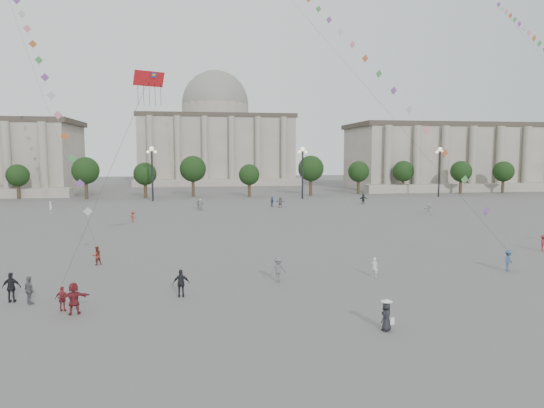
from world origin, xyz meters
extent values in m
plane|color=#53514E|center=(0.00, 0.00, 0.00)|extent=(360.00, 360.00, 0.00)
cube|color=gray|center=(75.00, 95.00, 8.00)|extent=(80.00, 22.00, 16.00)
cube|color=#433A31|center=(75.00, 95.00, 16.60)|extent=(81.60, 22.44, 1.20)
cube|color=gray|center=(75.00, 82.00, 1.00)|extent=(84.00, 4.00, 2.00)
cube|color=gray|center=(0.00, 130.00, 10.00)|extent=(46.00, 30.00, 20.00)
cube|color=#433A31|center=(0.00, 130.00, 20.60)|extent=(46.92, 30.60, 1.20)
cube|color=gray|center=(0.00, 113.00, 1.00)|extent=(48.30, 4.00, 2.00)
cylinder|color=gray|center=(0.00, 130.00, 22.50)|extent=(21.00, 21.00, 5.00)
sphere|color=gray|center=(0.00, 130.00, 25.00)|extent=(21.00, 21.00, 21.00)
cylinder|color=#36291B|center=(-42.00, 78.00, 1.76)|extent=(0.70, 0.70, 3.52)
sphere|color=black|center=(-42.00, 78.00, 5.44)|extent=(5.12, 5.12, 5.12)
cylinder|color=#36291B|center=(-30.00, 78.00, 1.76)|extent=(0.70, 0.70, 3.52)
sphere|color=black|center=(-30.00, 78.00, 5.44)|extent=(5.12, 5.12, 5.12)
cylinder|color=#36291B|center=(-18.00, 78.00, 1.76)|extent=(0.70, 0.70, 3.52)
sphere|color=black|center=(-18.00, 78.00, 5.44)|extent=(5.12, 5.12, 5.12)
cylinder|color=#36291B|center=(-6.00, 78.00, 1.76)|extent=(0.70, 0.70, 3.52)
sphere|color=black|center=(-6.00, 78.00, 5.44)|extent=(5.12, 5.12, 5.12)
cylinder|color=#36291B|center=(6.00, 78.00, 1.76)|extent=(0.70, 0.70, 3.52)
sphere|color=black|center=(6.00, 78.00, 5.44)|extent=(5.12, 5.12, 5.12)
cylinder|color=#36291B|center=(18.00, 78.00, 1.76)|extent=(0.70, 0.70, 3.52)
sphere|color=black|center=(18.00, 78.00, 5.44)|extent=(5.12, 5.12, 5.12)
cylinder|color=#36291B|center=(30.00, 78.00, 1.76)|extent=(0.70, 0.70, 3.52)
sphere|color=black|center=(30.00, 78.00, 5.44)|extent=(5.12, 5.12, 5.12)
cylinder|color=#36291B|center=(42.00, 78.00, 1.76)|extent=(0.70, 0.70, 3.52)
sphere|color=black|center=(42.00, 78.00, 5.44)|extent=(5.12, 5.12, 5.12)
cylinder|color=#36291B|center=(54.00, 78.00, 1.76)|extent=(0.70, 0.70, 3.52)
sphere|color=black|center=(54.00, 78.00, 5.44)|extent=(5.12, 5.12, 5.12)
cylinder|color=#36291B|center=(66.00, 78.00, 1.76)|extent=(0.70, 0.70, 3.52)
sphere|color=black|center=(66.00, 78.00, 5.44)|extent=(5.12, 5.12, 5.12)
cylinder|color=#262628|center=(-15.00, 70.00, 5.00)|extent=(0.36, 0.36, 10.00)
sphere|color=#FFE5B2|center=(-15.00, 70.00, 10.20)|extent=(0.90, 0.90, 0.90)
sphere|color=#FFE5B2|center=(-15.70, 70.00, 9.60)|extent=(0.60, 0.60, 0.60)
sphere|color=#FFE5B2|center=(-14.30, 70.00, 9.60)|extent=(0.60, 0.60, 0.60)
cylinder|color=#262628|center=(15.00, 70.00, 5.00)|extent=(0.36, 0.36, 10.00)
sphere|color=#FFE5B2|center=(15.00, 70.00, 10.20)|extent=(0.90, 0.90, 0.90)
sphere|color=#FFE5B2|center=(14.30, 70.00, 9.60)|extent=(0.60, 0.60, 0.60)
sphere|color=#FFE5B2|center=(15.70, 70.00, 9.60)|extent=(0.60, 0.60, 0.60)
cylinder|color=#262628|center=(45.00, 70.00, 5.00)|extent=(0.36, 0.36, 10.00)
sphere|color=#FFE5B2|center=(45.00, 70.00, 10.20)|extent=(0.90, 0.90, 0.90)
sphere|color=#FFE5B2|center=(44.30, 70.00, 9.60)|extent=(0.60, 0.60, 0.60)
sphere|color=#FFE5B2|center=(45.70, 70.00, 9.60)|extent=(0.60, 0.60, 0.60)
imported|color=#394980|center=(6.44, 56.06, 0.89)|extent=(1.00, 1.07, 1.77)
imported|color=beige|center=(-6.02, 52.79, 0.95)|extent=(1.76, 1.49, 1.90)
imported|color=slate|center=(-0.94, 6.63, 0.92)|extent=(1.32, 0.95, 1.84)
imported|color=silver|center=(28.47, 41.85, 0.83)|extent=(1.56, 0.55, 1.66)
imported|color=maroon|center=(25.74, 13.62, 0.79)|extent=(1.14, 1.13, 1.58)
imported|color=black|center=(23.84, 58.15, 0.94)|extent=(1.82, 0.93, 1.88)
imported|color=silver|center=(-29.17, 52.79, 0.92)|extent=(0.75, 0.80, 1.83)
imported|color=slate|center=(7.73, 54.88, 0.91)|extent=(1.78, 1.00, 1.83)
imported|color=silver|center=(6.41, 6.90, 0.75)|extent=(0.64, 0.63, 1.49)
imported|color=#5D5D61|center=(-6.25, 54.79, 0.76)|extent=(0.92, 0.45, 1.52)
imported|color=#9A362A|center=(-15.11, 39.94, 0.75)|extent=(1.04, 1.10, 1.49)
imported|color=maroon|center=(-14.52, 2.18, 0.74)|extent=(0.90, 0.47, 1.48)
imported|color=black|center=(-18.09, 4.48, 0.94)|extent=(1.11, 0.48, 1.88)
imported|color=maroon|center=(-13.72, 1.51, 0.93)|extent=(1.81, 0.92, 1.86)
imported|color=slate|center=(-16.86, 3.84, 0.88)|extent=(1.01, 1.06, 1.77)
imported|color=black|center=(-7.73, 3.97, 0.90)|extent=(1.06, 0.44, 1.80)
imported|color=maroon|center=(-14.91, 14.31, 0.78)|extent=(0.96, 0.91, 1.55)
imported|color=#335474|center=(17.47, 6.98, 0.86)|extent=(1.27, 1.16, 1.71)
imported|color=black|center=(2.97, -3.79, 0.76)|extent=(0.89, 0.85, 1.53)
cone|color=white|center=(2.97, -3.79, 1.62)|extent=(0.52, 0.52, 0.14)
cylinder|color=white|center=(2.97, -3.79, 1.56)|extent=(0.60, 0.60, 0.02)
cube|color=white|center=(3.22, -3.94, 0.55)|extent=(0.22, 0.10, 0.35)
cube|color=red|center=(-9.90, 9.37, 14.54)|extent=(2.21, 1.42, 1.02)
cube|color=#18852A|center=(-10.25, 9.33, 14.79)|extent=(0.40, 0.33, 0.34)
cube|color=#1D4E9E|center=(-9.55, 9.33, 14.79)|extent=(0.40, 0.33, 0.34)
sphere|color=gold|center=(-10.25, 9.29, 14.79)|extent=(0.20, 0.20, 0.20)
sphere|color=gold|center=(-9.55, 9.29, 14.79)|extent=(0.20, 0.20, 0.20)
cylinder|color=#3F3F3F|center=(-12.21, 5.77, 8.07)|extent=(0.02, 0.02, 15.50)
cylinder|color=#3F3F3F|center=(-25.22, 29.39, 23.51)|extent=(0.02, 0.02, 57.21)
cube|color=silver|center=(-15.74, 15.51, 4.35)|extent=(0.76, 0.25, 0.76)
cube|color=#844D9B|center=(-16.56, 16.72, 6.64)|extent=(0.76, 0.25, 0.76)
cube|color=#479A4D|center=(-17.39, 17.93, 8.76)|extent=(0.76, 0.25, 0.76)
cube|color=#C35D2E|center=(-18.21, 19.13, 10.77)|extent=(0.76, 0.25, 0.76)
cube|color=pink|center=(-19.04, 20.34, 12.71)|extent=(0.76, 0.25, 0.76)
cube|color=silver|center=(-19.86, 21.55, 14.59)|extent=(0.76, 0.25, 0.76)
cube|color=#844D9B|center=(-20.69, 22.75, 16.42)|extent=(0.76, 0.25, 0.76)
cube|color=#479A4D|center=(-21.51, 23.96, 18.22)|extent=(0.76, 0.25, 0.76)
cube|color=#C35D2E|center=(-22.34, 25.17, 19.98)|extent=(0.76, 0.25, 0.76)
cube|color=pink|center=(-23.16, 26.37, 21.71)|extent=(0.76, 0.25, 0.76)
cube|color=silver|center=(-23.98, 27.58, 23.41)|extent=(0.76, 0.25, 0.76)
cube|color=#844D9B|center=(-24.81, 28.78, 25.09)|extent=(0.76, 0.25, 0.76)
cylinder|color=#3F3F3F|center=(7.98, 33.21, 24.99)|extent=(0.02, 0.02, 72.94)
cube|color=#844D9B|center=(16.71, 9.08, 4.55)|extent=(0.76, 0.25, 0.76)
cube|color=#479A4D|center=(15.95, 11.18, 6.99)|extent=(0.76, 0.25, 0.76)
cube|color=#C35D2E|center=(15.19, 13.27, 9.25)|extent=(0.76, 0.25, 0.76)
cube|color=pink|center=(14.43, 15.37, 11.40)|extent=(0.76, 0.25, 0.76)
cube|color=silver|center=(13.67, 17.47, 13.46)|extent=(0.76, 0.25, 0.76)
cube|color=#844D9B|center=(12.92, 19.57, 15.47)|extent=(0.76, 0.25, 0.76)
cube|color=#479A4D|center=(12.16, 21.67, 17.43)|extent=(0.76, 0.25, 0.76)
cube|color=#C35D2E|center=(11.40, 23.77, 19.34)|extent=(0.76, 0.25, 0.76)
cube|color=pink|center=(10.64, 25.87, 21.22)|extent=(0.76, 0.25, 0.76)
cube|color=silver|center=(9.88, 27.97, 23.07)|extent=(0.76, 0.25, 0.76)
cube|color=#844D9B|center=(9.12, 30.06, 24.88)|extent=(0.76, 0.25, 0.76)
cube|color=#479A4D|center=(8.36, 32.16, 26.68)|extent=(0.76, 0.25, 0.76)
cube|color=#479A4D|center=(37.26, 30.81, 23.33)|extent=(0.76, 0.25, 0.76)
cube|color=#C35D2E|center=(37.59, 32.33, 24.36)|extent=(0.76, 0.25, 0.76)
cube|color=pink|center=(37.93, 33.85, 25.38)|extent=(0.76, 0.25, 0.76)
cube|color=silver|center=(38.26, 35.37, 26.39)|extent=(0.76, 0.25, 0.76)
cube|color=#844D9B|center=(38.60, 36.89, 27.39)|extent=(0.76, 0.25, 0.76)
cube|color=#479A4D|center=(38.93, 38.41, 28.39)|extent=(0.76, 0.25, 0.76)
cube|color=#C35D2E|center=(39.27, 39.93, 29.38)|extent=(0.76, 0.25, 0.76)
cube|color=pink|center=(39.60, 41.44, 30.36)|extent=(0.76, 0.25, 0.76)
cube|color=silver|center=(39.93, 42.96, 31.34)|extent=(0.76, 0.25, 0.76)
cube|color=#844D9B|center=(40.27, 44.48, 32.31)|extent=(0.76, 0.25, 0.76)
camera|label=1|loc=(-6.74, -26.98, 9.16)|focal=32.00mm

